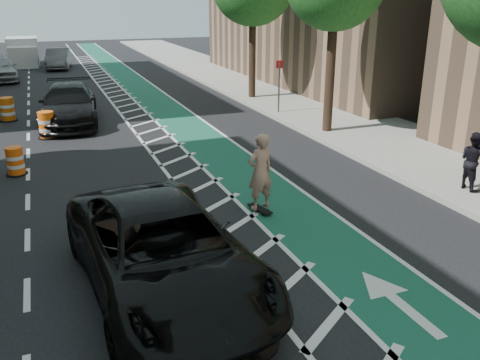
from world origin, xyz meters
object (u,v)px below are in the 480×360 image
suv_far (69,105)px  barrel_a (15,162)px  suv_near (164,252)px  skateboarder (260,172)px

suv_far → barrel_a: size_ratio=6.52×
suv_near → suv_far: size_ratio=1.05×
skateboarder → suv_far: size_ratio=0.34×
skateboarder → suv_far: skateboarder is taller
skateboarder → barrel_a: 7.94m
skateboarder → suv_near: (-3.10, -2.76, -0.26)m
skateboarder → barrel_a: (-5.81, 5.38, -0.67)m
skateboarder → barrel_a: skateboarder is taller
skateboarder → suv_far: (-3.78, 11.78, -0.26)m
skateboarder → suv_far: bearing=-84.7°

